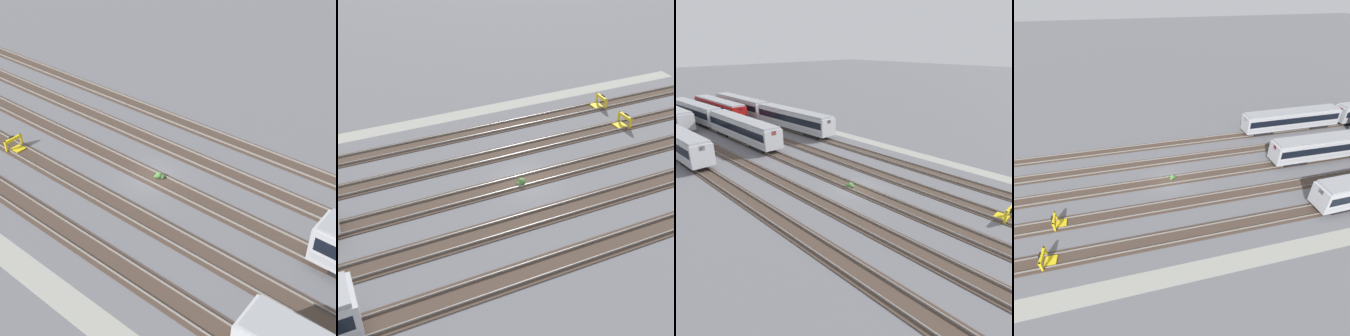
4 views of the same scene
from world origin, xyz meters
TOP-DOWN VIEW (x-y plane):
  - ground_plane at (0.00, 0.00)m, footprint 400.00×400.00m
  - service_walkway at (0.00, -13.94)m, footprint 54.00×2.00m
  - rail_track_nearest at (0.00, -9.62)m, footprint 90.00×2.23m
  - rail_track_near_inner at (0.00, -4.81)m, footprint 90.00×2.23m
  - rail_track_middle at (0.00, 0.00)m, footprint 90.00×2.24m
  - rail_track_far_inner at (0.00, 4.81)m, footprint 90.00×2.23m
  - rail_track_farthest at (0.00, 9.62)m, footprint 90.00×2.23m
  - bumper_stop_near_inner_track at (-13.40, -4.80)m, footprint 1.38×2.01m
  - weed_clump at (0.63, 0.32)m, footprint 0.92×0.70m

SIDE VIEW (x-z plane):
  - ground_plane at x=0.00m, z-range 0.00..0.00m
  - service_walkway at x=0.00m, z-range 0.00..0.01m
  - rail_track_nearest at x=0.00m, z-range -0.06..0.15m
  - rail_track_near_inner at x=0.00m, z-range -0.06..0.15m
  - rail_track_middle at x=0.00m, z-range -0.06..0.15m
  - rail_track_far_inner at x=0.00m, z-range -0.06..0.15m
  - rail_track_farthest at x=0.00m, z-range -0.06..0.15m
  - weed_clump at x=0.63m, z-range -0.08..0.56m
  - bumper_stop_near_inner_track at x=-13.40m, z-range -0.10..1.12m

